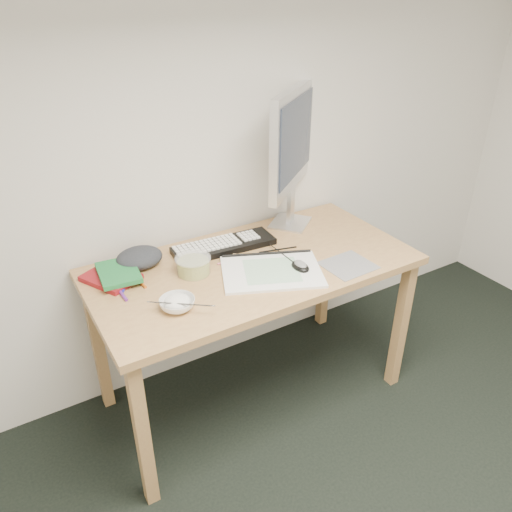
# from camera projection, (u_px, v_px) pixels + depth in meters

# --- Properties ---
(desk) EXTENTS (1.40, 0.70, 0.75)m
(desk) POSITION_uv_depth(u_px,v_px,m) (253.00, 279.00, 2.20)
(desk) COLOR tan
(desk) RESTS_ON ground
(mousepad) EXTENTS (0.21, 0.19, 0.00)m
(mousepad) POSITION_uv_depth(u_px,v_px,m) (348.00, 265.00, 2.14)
(mousepad) COLOR slate
(mousepad) RESTS_ON desk
(sketchpad) EXTENTS (0.49, 0.43, 0.01)m
(sketchpad) POSITION_uv_depth(u_px,v_px,m) (272.00, 272.00, 2.08)
(sketchpad) COLOR white
(sketchpad) RESTS_ON desk
(keyboard) EXTENTS (0.48, 0.18, 0.03)m
(keyboard) POSITION_uv_depth(u_px,v_px,m) (224.00, 246.00, 2.27)
(keyboard) COLOR black
(keyboard) RESTS_ON desk
(monitor) EXTENTS (0.47, 0.39, 0.66)m
(monitor) POSITION_uv_depth(u_px,v_px,m) (293.00, 143.00, 2.30)
(monitor) COLOR silver
(monitor) RESTS_ON desk
(mouse) EXTENTS (0.06, 0.10, 0.03)m
(mouse) POSITION_uv_depth(u_px,v_px,m) (300.00, 264.00, 2.09)
(mouse) COLOR black
(mouse) RESTS_ON sketchpad
(rice_bowl) EXTENTS (0.17, 0.17, 0.04)m
(rice_bowl) POSITION_uv_depth(u_px,v_px,m) (177.00, 304.00, 1.85)
(rice_bowl) COLOR white
(rice_bowl) RESTS_ON desk
(chopsticks) EXTENTS (0.20, 0.16, 0.02)m
(chopsticks) POSITION_uv_depth(u_px,v_px,m) (181.00, 304.00, 1.81)
(chopsticks) COLOR silver
(chopsticks) RESTS_ON rice_bowl
(fruit_tub) EXTENTS (0.19, 0.19, 0.07)m
(fruit_tub) POSITION_uv_depth(u_px,v_px,m) (193.00, 265.00, 2.07)
(fruit_tub) COLOR #ECE653
(fruit_tub) RESTS_ON desk
(book_red) EXTENTS (0.24, 0.26, 0.02)m
(book_red) POSITION_uv_depth(u_px,v_px,m) (111.00, 278.00, 2.03)
(book_red) COLOR maroon
(book_red) RESTS_ON desk
(book_green) EXTENTS (0.17, 0.23, 0.02)m
(book_green) POSITION_uv_depth(u_px,v_px,m) (118.00, 272.00, 2.03)
(book_green) COLOR #1B6E34
(book_green) RESTS_ON book_red
(cloth_lump) EXTENTS (0.19, 0.17, 0.07)m
(cloth_lump) POSITION_uv_depth(u_px,v_px,m) (139.00, 258.00, 2.13)
(cloth_lump) COLOR #25292D
(cloth_lump) RESTS_ON desk
(pencil_pink) EXTENTS (0.20, 0.04, 0.01)m
(pencil_pink) POSITION_uv_depth(u_px,v_px,m) (239.00, 260.00, 2.17)
(pencil_pink) COLOR #D66B84
(pencil_pink) RESTS_ON desk
(pencil_tan) EXTENTS (0.13, 0.15, 0.01)m
(pencil_tan) POSITION_uv_depth(u_px,v_px,m) (240.00, 255.00, 2.21)
(pencil_tan) COLOR tan
(pencil_tan) RESTS_ON desk
(pencil_black) EXTENTS (0.17, 0.05, 0.01)m
(pencil_black) POSITION_uv_depth(u_px,v_px,m) (278.00, 250.00, 2.26)
(pencil_black) COLOR black
(pencil_black) RESTS_ON desk
(marker_blue) EXTENTS (0.07, 0.11, 0.01)m
(marker_blue) POSITION_uv_depth(u_px,v_px,m) (126.00, 284.00, 2.00)
(marker_blue) COLOR #201FAD
(marker_blue) RESTS_ON desk
(marker_orange) EXTENTS (0.02, 0.12, 0.01)m
(marker_orange) POSITION_uv_depth(u_px,v_px,m) (139.00, 281.00, 2.02)
(marker_orange) COLOR #CE5F18
(marker_orange) RESTS_ON desk
(marker_purple) EXTENTS (0.02, 0.14, 0.01)m
(marker_purple) POSITION_uv_depth(u_px,v_px,m) (120.00, 292.00, 1.95)
(marker_purple) COLOR #682791
(marker_purple) RESTS_ON desk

